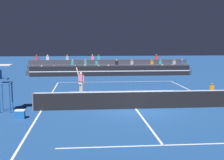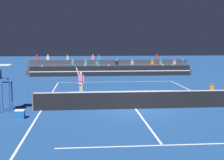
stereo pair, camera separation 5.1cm
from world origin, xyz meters
name	(u,v)px [view 1 (the left image)]	position (x,y,z in m)	size (l,w,h in m)	color
ground_plane	(136,109)	(0.00, 0.00, 0.00)	(120.00, 120.00, 0.00)	navy
court_lines	(136,109)	(0.00, 0.00, 0.00)	(11.10, 23.90, 0.01)	white
tennis_net	(136,100)	(0.00, 0.00, 0.54)	(12.00, 0.10, 1.10)	slate
sponsor_banner_wall	(111,71)	(0.00, 16.84, 0.55)	(18.00, 0.26, 1.10)	black
bleacher_stand	(109,68)	(0.00, 19.37, 0.65)	(19.14, 2.85, 2.28)	#383D4C
umpire_chair	(4,82)	(-7.48, 0.00, 1.72)	(0.76, 0.84, 2.67)	#285699
ball_kid_courtside	(212,90)	(6.49, 4.45, 0.33)	(0.30, 0.36, 0.84)	black
tennis_player	(81,82)	(-3.25, 4.80, 0.99)	(0.80, 0.68, 2.49)	beige
tennis_ball	(79,84)	(-3.52, 10.51, 0.03)	(0.07, 0.07, 0.07)	#C6DB33
equipment_cooler	(20,114)	(-6.34, -1.69, 0.23)	(0.50, 0.38, 0.45)	#1E66B2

